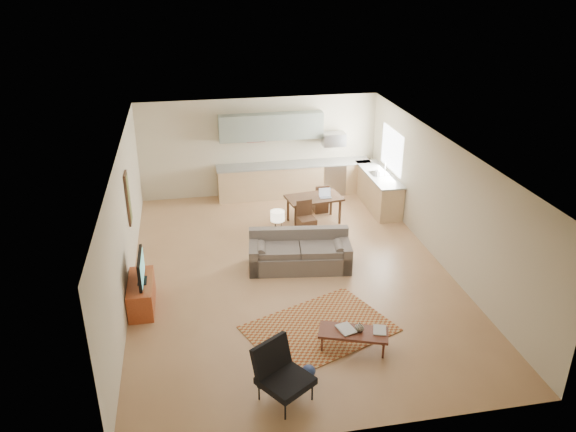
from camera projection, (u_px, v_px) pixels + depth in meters
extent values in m
plane|color=#A4764E|center=(291.00, 271.00, 11.84)|extent=(9.00, 9.00, 0.00)
plane|color=white|center=(291.00, 149.00, 10.72)|extent=(9.00, 9.00, 0.00)
plane|color=beige|center=(260.00, 147.00, 15.31)|extent=(6.50, 0.00, 6.50)
plane|color=beige|center=(356.00, 352.00, 7.25)|extent=(6.50, 0.00, 6.50)
plane|color=beige|center=(124.00, 226.00, 10.73)|extent=(0.00, 9.00, 9.00)
plane|color=beige|center=(442.00, 201.00, 11.83)|extent=(0.00, 9.00, 9.00)
cube|color=#A5A8AD|center=(332.00, 177.00, 15.73)|extent=(0.62, 0.62, 0.90)
cube|color=#A5A8AD|center=(334.00, 139.00, 15.29)|extent=(0.62, 0.40, 0.35)
cube|color=gray|center=(271.00, 127.00, 14.96)|extent=(2.80, 0.34, 0.70)
cube|color=white|center=(392.00, 150.00, 14.43)|extent=(0.02, 1.40, 1.05)
cube|color=brown|center=(319.00, 329.00, 9.97)|extent=(2.89, 2.48, 0.02)
imported|color=maroon|center=(340.00, 331.00, 9.32)|extent=(0.42, 0.46, 0.03)
imported|color=navy|center=(373.00, 330.00, 9.37)|extent=(0.39, 0.42, 0.02)
imported|color=black|center=(359.00, 326.00, 9.33)|extent=(0.20, 0.20, 0.16)
imported|color=beige|center=(378.00, 173.00, 14.41)|extent=(0.09, 0.09, 0.19)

